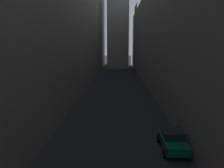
{
  "coord_description": "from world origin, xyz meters",
  "views": [
    {
      "loc": [
        0.3,
        7.13,
        7.82
      ],
      "look_at": [
        0.0,
        17.42,
        6.09
      ],
      "focal_mm": 37.37,
      "sensor_mm": 36.0,
      "label": 1
    }
  ],
  "objects": [
    {
      "name": "ground_plane",
      "position": [
        0.0,
        48.0,
        0.0
      ],
      "size": [
        264.0,
        264.0,
        0.0
      ],
      "primitive_type": "plane",
      "color": "black"
    },
    {
      "name": "building_block_left",
      "position": [
        -12.32,
        50.0,
        12.39
      ],
      "size": [
        13.64,
        108.0,
        24.77
      ],
      "primitive_type": "cube",
      "color": "#60594F",
      "rests_on": "ground"
    },
    {
      "name": "building_block_right",
      "position": [
        11.39,
        50.0,
        10.07
      ],
      "size": [
        11.77,
        108.0,
        20.14
      ],
      "primitive_type": "cube",
      "color": "slate",
      "rests_on": "ground"
    },
    {
      "name": "parked_car_right_far",
      "position": [
        4.4,
        23.81,
        0.76
      ],
      "size": [
        1.88,
        3.91,
        1.49
      ],
      "rotation": [
        0.0,
        0.0,
        1.57
      ],
      "color": "#05472D",
      "rests_on": "ground"
    }
  ]
}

